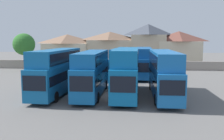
{
  "coord_description": "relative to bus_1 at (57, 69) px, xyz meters",
  "views": [
    {
      "loc": [
        2.83,
        -26.75,
        6.28
      ],
      "look_at": [
        0.0,
        3.0,
        2.48
      ],
      "focal_mm": 39.41,
      "sensor_mm": 36.0,
      "label": 1
    }
  ],
  "objects": [
    {
      "name": "house_terrace_centre",
      "position": [
        2.61,
        33.11,
        1.22
      ],
      "size": [
        10.99,
        6.53,
        8.01
      ],
      "color": "#C6B293",
      "rests_on": "ground"
    },
    {
      "name": "bus_4",
      "position": [
        11.95,
        -0.14,
        -0.07
      ],
      "size": [
        2.62,
        11.75,
        4.95
      ],
      "rotation": [
        0.0,
        0.0,
        -1.56
      ],
      "color": "#165FA5",
      "rests_on": "ground"
    },
    {
      "name": "depot_boundary_wall",
      "position": [
        6.02,
        23.33,
        -1.96
      ],
      "size": [
        56.0,
        0.5,
        1.8
      ],
      "primitive_type": "cube",
      "color": "gray",
      "rests_on": "ground"
    },
    {
      "name": "bus_1",
      "position": [
        0.0,
        0.0,
        0.0
      ],
      "size": [
        2.99,
        11.46,
        5.08
      ],
      "rotation": [
        0.0,
        0.0,
        -1.61
      ],
      "color": "#115C95",
      "rests_on": "ground"
    },
    {
      "name": "bus_5",
      "position": [
        1.78,
        13.68,
        -0.93
      ],
      "size": [
        3.2,
        11.03,
        3.38
      ],
      "rotation": [
        0.0,
        0.0,
        -1.51
      ],
      "color": "#0D6394",
      "rests_on": "ground"
    },
    {
      "name": "tree_left_of_lot",
      "position": [
        -13.23,
        20.33,
        2.32
      ],
      "size": [
        4.33,
        4.33,
        7.37
      ],
      "color": "brown",
      "rests_on": "ground"
    },
    {
      "name": "bus_6",
      "position": [
        6.54,
        13.31,
        -0.21
      ],
      "size": [
        3.28,
        10.28,
        4.7
      ],
      "rotation": [
        0.0,
        0.0,
        -1.65
      ],
      "color": "#0E63A5",
      "rests_on": "ground"
    },
    {
      "name": "bus_7",
      "position": [
        10.23,
        13.35,
        -0.14
      ],
      "size": [
        2.71,
        10.61,
        4.82
      ],
      "rotation": [
        0.0,
        0.0,
        -1.6
      ],
      "color": "#13569D",
      "rests_on": "ground"
    },
    {
      "name": "house_terrace_far_right",
      "position": [
        19.04,
        32.79,
        1.25
      ],
      "size": [
        10.21,
        6.72,
        8.06
      ],
      "color": "beige",
      "rests_on": "ground"
    },
    {
      "name": "bus_2",
      "position": [
        4.06,
        -0.04,
        -0.11
      ],
      "size": [
        2.52,
        11.11,
        4.88
      ],
      "rotation": [
        0.0,
        0.0,
        -1.57
      ],
      "color": "#0E5494",
      "rests_on": "ground"
    },
    {
      "name": "bus_3",
      "position": [
        7.87,
        0.01,
        0.06
      ],
      "size": [
        2.76,
        11.58,
        5.2
      ],
      "rotation": [
        0.0,
        0.0,
        -1.58
      ],
      "color": "#0B5C98",
      "rests_on": "ground"
    },
    {
      "name": "house_terrace_right",
      "position": [
        11.86,
        33.09,
        2.13
      ],
      "size": [
        8.37,
        7.07,
        9.79
      ],
      "color": "#C6B293",
      "rests_on": "ground"
    },
    {
      "name": "ground",
      "position": [
        6.02,
        17.87,
        -2.86
      ],
      "size": [
        140.0,
        140.0,
        0.0
      ],
      "primitive_type": "plane",
      "color": "#605E5B"
    },
    {
      "name": "house_terrace_left",
      "position": [
        -8.01,
        33.19,
        0.91
      ],
      "size": [
        11.38,
        8.08,
        7.39
      ],
      "color": "beige",
      "rests_on": "ground"
    }
  ]
}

